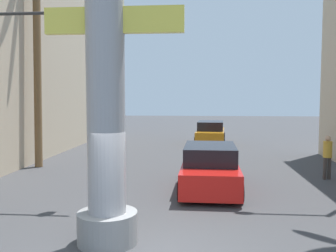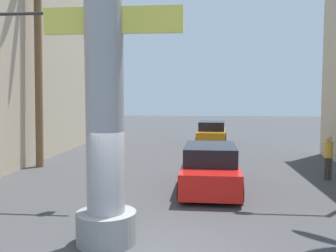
# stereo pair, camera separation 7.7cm
# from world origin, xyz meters

# --- Properties ---
(ground_plane) EXTENTS (92.55, 92.55, 0.00)m
(ground_plane) POSITION_xyz_m (0.00, 10.00, 0.00)
(ground_plane) COLOR #424244
(neon_sign_pole) EXTENTS (3.36, 1.34, 9.88)m
(neon_sign_pole) POSITION_xyz_m (-1.00, 0.80, 4.42)
(neon_sign_pole) COLOR #9E9EA3
(neon_sign_pole) RESTS_ON ground
(traffic_light_mast) EXTENTS (5.49, 0.32, 5.96)m
(traffic_light_mast) POSITION_xyz_m (-4.77, 4.30, 4.23)
(traffic_light_mast) COLOR #333333
(traffic_light_mast) RESTS_ON ground
(car_lead) EXTENTS (2.09, 4.76, 1.56)m
(car_lead) POSITION_xyz_m (1.38, 5.94, 0.74)
(car_lead) COLOR black
(car_lead) RESTS_ON ground
(car_far) EXTENTS (2.22, 4.81, 1.56)m
(car_far) POSITION_xyz_m (1.73, 18.73, 0.74)
(car_far) COLOR black
(car_far) RESTS_ON ground
(palm_tree_mid_left) EXTENTS (2.76, 2.78, 9.66)m
(palm_tree_mid_left) POSITION_xyz_m (-6.56, 9.64, 5.99)
(palm_tree_mid_left) COLOR brown
(palm_tree_mid_left) RESTS_ON ground
(pedestrian_mid_right) EXTENTS (0.44, 0.44, 1.73)m
(pedestrian_mid_right) POSITION_xyz_m (6.03, 7.88, 1.01)
(pedestrian_mid_right) COLOR #3F3833
(pedestrian_mid_right) RESTS_ON ground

